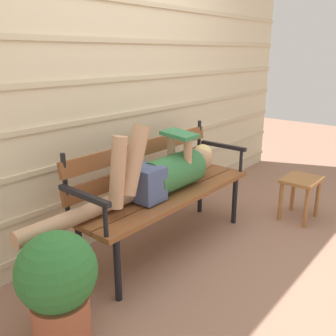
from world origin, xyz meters
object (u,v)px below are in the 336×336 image
park_bench (161,184)px  potted_plant (58,285)px  footstool (301,187)px  reclining_person (161,173)px

park_bench → potted_plant: park_bench is taller
park_bench → footstool: bearing=-29.7°
park_bench → potted_plant: (-1.12, -0.29, -0.15)m
reclining_person → park_bench: bearing=40.6°
footstool → potted_plant: potted_plant is taller
park_bench → footstool: (1.16, -0.66, -0.20)m
reclining_person → potted_plant: bearing=-168.0°
reclining_person → footstool: 1.41m
footstool → park_bench: bearing=150.3°
footstool → potted_plant: (-2.28, 0.37, 0.05)m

